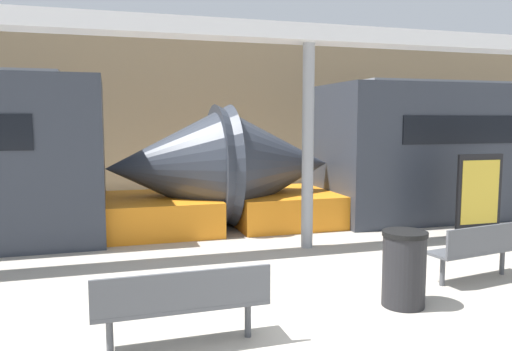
% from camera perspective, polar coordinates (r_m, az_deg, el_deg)
% --- Properties ---
extents(ground_plane, '(60.00, 60.00, 0.00)m').
position_cam_1_polar(ground_plane, '(5.37, 10.45, -19.00)').
color(ground_plane, '#A8A093').
extents(station_wall, '(56.00, 0.20, 5.00)m').
position_cam_1_polar(station_wall, '(16.02, -8.55, 6.98)').
color(station_wall, '#9E8460').
rests_on(station_wall, ground_plane).
extents(bench_near, '(1.76, 0.47, 0.83)m').
position_cam_1_polar(bench_near, '(5.16, -8.40, -13.95)').
color(bench_near, '#4C4F54').
rests_on(bench_near, ground_plane).
extents(bench_far, '(1.55, 0.67, 0.83)m').
position_cam_1_polar(bench_far, '(7.81, 24.13, -7.46)').
color(bench_far, '#4C4F54').
rests_on(bench_far, ground_plane).
extents(trash_bin, '(0.55, 0.55, 0.94)m').
position_cam_1_polar(trash_bin, '(6.51, 16.55, -10.15)').
color(trash_bin, black).
rests_on(trash_bin, ground_plane).
extents(poster_board, '(1.01, 0.07, 1.64)m').
position_cam_1_polar(poster_board, '(10.66, 24.13, -2.12)').
color(poster_board, black).
rests_on(poster_board, ground_plane).
extents(support_column_near, '(0.21, 0.21, 3.63)m').
position_cam_1_polar(support_column_near, '(8.92, 5.94, 3.24)').
color(support_column_near, gray).
rests_on(support_column_near, ground_plane).
extents(canopy_beam, '(28.00, 0.60, 0.28)m').
position_cam_1_polar(canopy_beam, '(9.03, 6.08, 15.74)').
color(canopy_beam, silver).
rests_on(canopy_beam, support_column_near).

